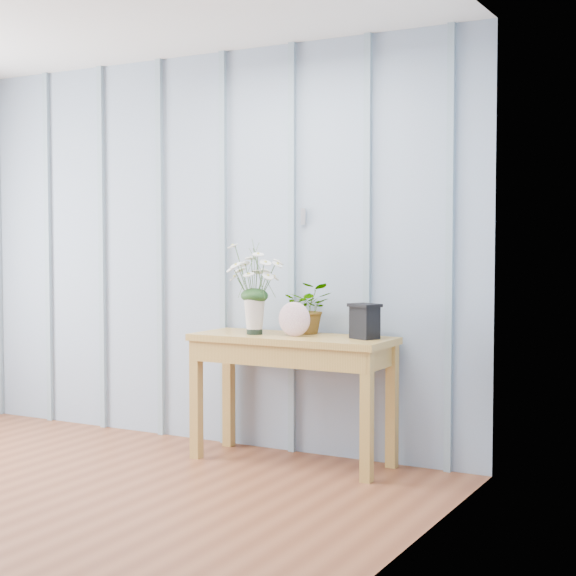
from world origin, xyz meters
The scene contains 6 objects.
room_shell centered at (0.00, 0.92, 1.99)m, with size 4.00×4.50×2.50m.
sideboard centered at (0.88, 1.99, 0.64)m, with size 1.20×0.45×0.75m.
daisy_vase centered at (0.66, 1.95, 1.12)m, with size 0.42×0.32×0.59m.
spider_plant centered at (0.92, 2.14, 0.90)m, with size 0.28×0.24×0.31m, color #163715.
felt_disc_vessel centered at (0.92, 1.95, 0.85)m, with size 0.20×0.06×0.20m, color #9B5672.
carved_box centered at (1.33, 2.03, 0.85)m, with size 0.20×0.18×0.20m.
Camera 1 is at (3.32, -2.51, 1.29)m, focal length 55.00 mm.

